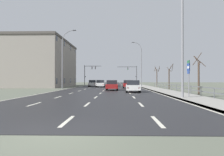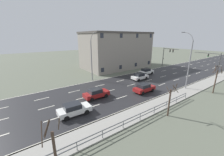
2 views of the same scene
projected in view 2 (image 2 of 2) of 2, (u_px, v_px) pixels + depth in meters
name	position (u px, v px, depth m)	size (l,w,h in m)	color
ground_plane	(169.00, 75.00, 36.31)	(160.00, 160.00, 0.12)	#5B6051
road_asphalt_strip	(192.00, 69.00, 43.04)	(14.00, 120.00, 0.03)	#232326
guardrail	(90.00, 138.00, 12.69)	(0.07, 33.94, 1.00)	#515459
street_lamp_midground	(189.00, 62.00, 25.29)	(2.29, 0.24, 10.39)	slate
street_lamp_left_bank	(92.00, 58.00, 30.21)	(2.50, 0.24, 10.39)	slate
traffic_signal_right	(214.00, 61.00, 34.22)	(5.95, 0.36, 5.80)	#38383A
traffic_signal_left	(167.00, 54.00, 44.80)	(5.14, 0.36, 6.07)	#38383A
car_near_right	(140.00, 76.00, 32.02)	(1.86, 4.11, 1.57)	silver
car_far_right	(74.00, 109.00, 17.59)	(1.95, 4.16, 1.57)	silver
car_mid_centre	(144.00, 88.00, 24.86)	(1.86, 4.11, 1.57)	maroon
car_distant	(146.00, 71.00, 36.56)	(1.87, 4.12, 1.57)	silver
car_near_left	(96.00, 93.00, 22.47)	(1.87, 4.12, 1.57)	maroon
brick_building	(116.00, 50.00, 43.89)	(12.02, 20.59, 10.87)	gray
bare_tree_near	(54.00, 150.00, 9.61)	(1.28, 1.32, 4.71)	#423328
bare_tree_mid	(170.00, 101.00, 16.98)	(1.21, 1.45, 4.51)	#423328
bare_tree_far	(216.00, 80.00, 23.88)	(1.38, 1.31, 4.99)	#423328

